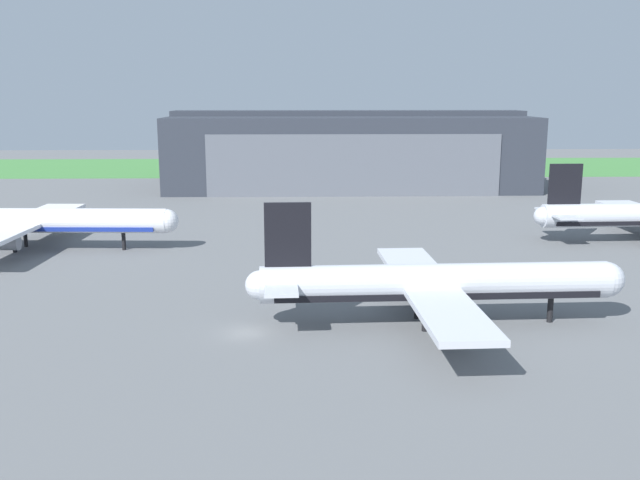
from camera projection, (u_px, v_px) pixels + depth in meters
The scene contains 5 objects.
ground_plane at pixel (247, 333), 65.42m from camera, with size 440.00×440.00×0.00m, color slate.
grass_field_strip at pixel (284, 167), 213.56m from camera, with size 440.00×56.00×0.08m, color #468842.
maintenance_hangar at pixel (348, 150), 169.30m from camera, with size 84.14×38.50×18.09m.
airliner_near_left at pixel (435, 284), 67.01m from camera, with size 36.88×32.12×12.13m.
airliner_far_right at pixel (28, 221), 99.62m from camera, with size 42.56×33.17×11.98m.
Camera 1 is at (5.05, -62.40, 21.99)m, focal length 39.10 mm.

